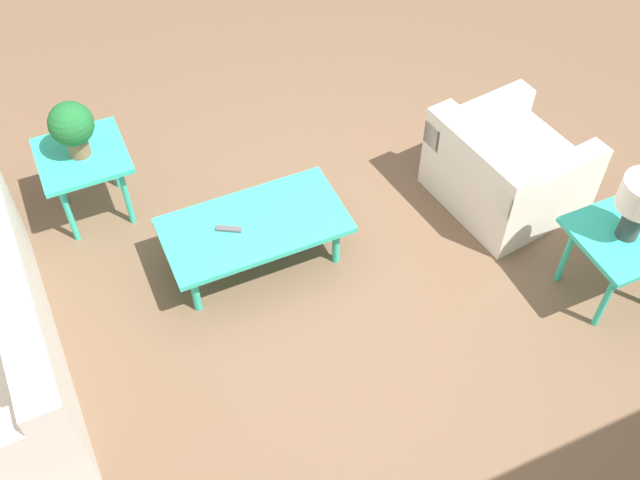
{
  "coord_description": "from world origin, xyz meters",
  "views": [
    {
      "loc": [
        1.44,
        2.78,
        3.87
      ],
      "look_at": [
        0.26,
        0.17,
        0.55
      ],
      "focal_mm": 42.0,
      "sensor_mm": 36.0,
      "label": 1
    }
  ],
  "objects_px": {
    "side_table_plant": "(84,162)",
    "side_table_lamp": "(622,243)",
    "armchair": "(505,170)",
    "coffee_table": "(254,227)",
    "potted_plant": "(72,126)"
  },
  "relations": [
    {
      "from": "side_table_plant",
      "to": "side_table_lamp",
      "type": "height_order",
      "value": "same"
    },
    {
      "from": "armchair",
      "to": "coffee_table",
      "type": "distance_m",
      "value": 1.79
    },
    {
      "from": "coffee_table",
      "to": "potted_plant",
      "type": "relative_size",
      "value": 2.93
    },
    {
      "from": "armchair",
      "to": "coffee_table",
      "type": "bearing_deg",
      "value": 77.55
    },
    {
      "from": "armchair",
      "to": "potted_plant",
      "type": "xyz_separation_m",
      "value": [
        2.64,
        -1.04,
        0.51
      ]
    },
    {
      "from": "armchair",
      "to": "potted_plant",
      "type": "bearing_deg",
      "value": 60.93
    },
    {
      "from": "side_table_plant",
      "to": "side_table_lamp",
      "type": "relative_size",
      "value": 1.0
    },
    {
      "from": "armchair",
      "to": "coffee_table",
      "type": "xyz_separation_m",
      "value": [
        1.79,
        -0.15,
        0.07
      ]
    },
    {
      "from": "armchair",
      "to": "side_table_plant",
      "type": "bearing_deg",
      "value": 60.93
    },
    {
      "from": "coffee_table",
      "to": "side_table_lamp",
      "type": "height_order",
      "value": "side_table_lamp"
    },
    {
      "from": "side_table_lamp",
      "to": "potted_plant",
      "type": "bearing_deg",
      "value": -36.02
    },
    {
      "from": "side_table_plant",
      "to": "side_table_lamp",
      "type": "distance_m",
      "value": 3.44
    },
    {
      "from": "side_table_lamp",
      "to": "potted_plant",
      "type": "height_order",
      "value": "potted_plant"
    },
    {
      "from": "armchair",
      "to": "side_table_plant",
      "type": "distance_m",
      "value": 2.85
    },
    {
      "from": "potted_plant",
      "to": "coffee_table",
      "type": "bearing_deg",
      "value": 133.91
    }
  ]
}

